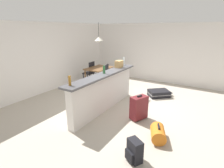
{
  "coord_description": "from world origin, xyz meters",
  "views": [
    {
      "loc": [
        -4.5,
        -2.33,
        2.28
      ],
      "look_at": [
        -0.3,
        0.24,
        0.71
      ],
      "focal_mm": 28.0,
      "sensor_mm": 36.0,
      "label": 1
    }
  ],
  "objects_px": {
    "dining_chair_far_side": "(90,71)",
    "pendant_lamp": "(99,39)",
    "bottle_amber": "(70,81)",
    "grocery_bag": "(119,64)",
    "duffel_bag_orange": "(158,133)",
    "bottle_clear": "(124,61)",
    "suitcase_flat_black": "(159,93)",
    "bottle_green": "(104,70)",
    "suitcase_upright_maroon": "(139,107)",
    "backpack_black": "(134,151)",
    "dining_chair_near_partition": "(109,75)",
    "dining_table": "(99,70)"
  },
  "relations": [
    {
      "from": "bottle_amber",
      "to": "dining_chair_near_partition",
      "type": "bearing_deg",
      "value": 16.5
    },
    {
      "from": "bottle_green",
      "to": "suitcase_flat_black",
      "type": "height_order",
      "value": "bottle_green"
    },
    {
      "from": "grocery_bag",
      "to": "backpack_black",
      "type": "xyz_separation_m",
      "value": [
        -2.41,
        -1.68,
        -0.99
      ]
    },
    {
      "from": "dining_chair_far_side",
      "to": "pendant_lamp",
      "type": "relative_size",
      "value": 1.27
    },
    {
      "from": "dining_chair_far_side",
      "to": "backpack_black",
      "type": "relative_size",
      "value": 2.21
    },
    {
      "from": "dining_chair_far_side",
      "to": "duffel_bag_orange",
      "type": "bearing_deg",
      "value": -123.41
    },
    {
      "from": "bottle_clear",
      "to": "dining_table",
      "type": "height_order",
      "value": "bottle_clear"
    },
    {
      "from": "bottle_amber",
      "to": "dining_table",
      "type": "xyz_separation_m",
      "value": [
        3.08,
        1.43,
        -0.54
      ]
    },
    {
      "from": "bottle_clear",
      "to": "suitcase_upright_maroon",
      "type": "relative_size",
      "value": 0.41
    },
    {
      "from": "pendant_lamp",
      "to": "suitcase_upright_maroon",
      "type": "xyz_separation_m",
      "value": [
        -1.94,
        -2.61,
        -1.55
      ]
    },
    {
      "from": "pendant_lamp",
      "to": "backpack_black",
      "type": "bearing_deg",
      "value": -137.03
    },
    {
      "from": "suitcase_flat_black",
      "to": "suitcase_upright_maroon",
      "type": "relative_size",
      "value": 1.26
    },
    {
      "from": "dining_table",
      "to": "suitcase_upright_maroon",
      "type": "relative_size",
      "value": 1.64
    },
    {
      "from": "pendant_lamp",
      "to": "bottle_amber",
      "type": "bearing_deg",
      "value": -155.11
    },
    {
      "from": "backpack_black",
      "to": "bottle_clear",
      "type": "bearing_deg",
      "value": 31.55
    },
    {
      "from": "suitcase_upright_maroon",
      "to": "backpack_black",
      "type": "bearing_deg",
      "value": -159.5
    },
    {
      "from": "suitcase_upright_maroon",
      "to": "duffel_bag_orange",
      "type": "relative_size",
      "value": 1.2
    },
    {
      "from": "dining_chair_far_side",
      "to": "suitcase_flat_black",
      "type": "bearing_deg",
      "value": -90.2
    },
    {
      "from": "dining_table",
      "to": "duffel_bag_orange",
      "type": "distance_m",
      "value": 4.13
    },
    {
      "from": "bottle_amber",
      "to": "dining_table",
      "type": "relative_size",
      "value": 0.2
    },
    {
      "from": "dining_table",
      "to": "duffel_bag_orange",
      "type": "height_order",
      "value": "dining_table"
    },
    {
      "from": "bottle_amber",
      "to": "grocery_bag",
      "type": "bearing_deg",
      "value": -0.11
    },
    {
      "from": "dining_table",
      "to": "pendant_lamp",
      "type": "bearing_deg",
      "value": 26.85
    },
    {
      "from": "suitcase_upright_maroon",
      "to": "backpack_black",
      "type": "relative_size",
      "value": 1.6
    },
    {
      "from": "bottle_clear",
      "to": "dining_table",
      "type": "bearing_deg",
      "value": 69.29
    },
    {
      "from": "bottle_amber",
      "to": "pendant_lamp",
      "type": "relative_size",
      "value": 0.3
    },
    {
      "from": "suitcase_upright_maroon",
      "to": "dining_chair_near_partition",
      "type": "bearing_deg",
      "value": 49.15
    },
    {
      "from": "suitcase_upright_maroon",
      "to": "bottle_green",
      "type": "bearing_deg",
      "value": 87.32
    },
    {
      "from": "grocery_bag",
      "to": "duffel_bag_orange",
      "type": "height_order",
      "value": "grocery_bag"
    },
    {
      "from": "dining_table",
      "to": "duffel_bag_orange",
      "type": "relative_size",
      "value": 1.97
    },
    {
      "from": "bottle_amber",
      "to": "backpack_black",
      "type": "distance_m",
      "value": 1.96
    },
    {
      "from": "bottle_amber",
      "to": "dining_chair_far_side",
      "type": "bearing_deg",
      "value": 31.86
    },
    {
      "from": "dining_table",
      "to": "dining_chair_near_partition",
      "type": "xyz_separation_m",
      "value": [
        -0.1,
        -0.54,
        -0.13
      ]
    },
    {
      "from": "suitcase_flat_black",
      "to": "backpack_black",
      "type": "bearing_deg",
      "value": -170.19
    },
    {
      "from": "bottle_amber",
      "to": "grocery_bag",
      "type": "height_order",
      "value": "grocery_bag"
    },
    {
      "from": "dining_chair_near_partition",
      "to": "pendant_lamp",
      "type": "xyz_separation_m",
      "value": [
        0.18,
        0.59,
        1.37
      ]
    },
    {
      "from": "bottle_clear",
      "to": "dining_chair_far_side",
      "type": "distance_m",
      "value": 2.12
    },
    {
      "from": "dining_chair_near_partition",
      "to": "suitcase_upright_maroon",
      "type": "distance_m",
      "value": 2.68
    },
    {
      "from": "duffel_bag_orange",
      "to": "dining_chair_far_side",
      "type": "bearing_deg",
      "value": 56.59
    },
    {
      "from": "dining_table",
      "to": "pendant_lamp",
      "type": "xyz_separation_m",
      "value": [
        0.09,
        0.04,
        1.24
      ]
    },
    {
      "from": "bottle_clear",
      "to": "pendant_lamp",
      "type": "distance_m",
      "value": 1.72
    },
    {
      "from": "bottle_clear",
      "to": "dining_chair_near_partition",
      "type": "bearing_deg",
      "value": 63.41
    },
    {
      "from": "bottle_clear",
      "to": "suitcase_upright_maroon",
      "type": "bearing_deg",
      "value": -138.7
    },
    {
      "from": "bottle_clear",
      "to": "suitcase_flat_black",
      "type": "height_order",
      "value": "bottle_clear"
    },
    {
      "from": "bottle_green",
      "to": "suitcase_flat_black",
      "type": "relative_size",
      "value": 0.26
    },
    {
      "from": "grocery_bag",
      "to": "suitcase_flat_black",
      "type": "relative_size",
      "value": 0.31
    },
    {
      "from": "pendant_lamp",
      "to": "bottle_green",
      "type": "bearing_deg",
      "value": -141.29
    },
    {
      "from": "grocery_bag",
      "to": "dining_chair_near_partition",
      "type": "distance_m",
      "value": 1.37
    },
    {
      "from": "dining_chair_near_partition",
      "to": "suitcase_flat_black",
      "type": "bearing_deg",
      "value": -86.52
    },
    {
      "from": "grocery_bag",
      "to": "suitcase_flat_black",
      "type": "xyz_separation_m",
      "value": [
        0.91,
        -1.1,
        -1.08
      ]
    }
  ]
}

